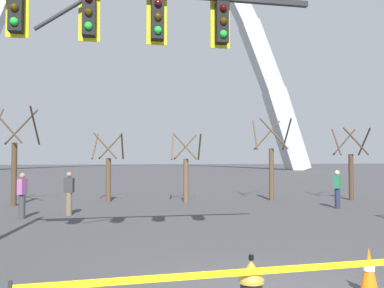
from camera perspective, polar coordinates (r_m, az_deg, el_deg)
caution_tape_barrier at (r=5.12m, az=13.36°, el=-18.76°), size 6.04×0.35×0.91m
traffic_cone_by_hydrant at (r=7.13m, az=23.61°, el=-16.13°), size 0.36×0.36×0.73m
traffic_signal_gantry at (r=8.78m, az=-17.12°, el=13.19°), size 7.82×0.44×6.00m
monument_arch at (r=66.74m, az=-8.73°, el=14.61°), size 59.76×3.21×47.89m
tree_far_left at (r=19.57m, az=-23.71°, el=-2.28°), size 2.01×2.02×4.37m
tree_left_mid at (r=19.95m, az=-11.66°, el=-3.77°), size 1.54×1.55×3.30m
tree_center_left at (r=19.09m, az=-0.87°, el=-3.96°), size 1.52×1.53×3.25m
tree_center_right at (r=20.55m, az=11.07°, el=-2.79°), size 1.87×1.88×4.04m
tree_right_mid at (r=21.87m, az=21.41°, el=-3.15°), size 1.68×1.69×3.61m
pedestrian_walking_left at (r=15.70m, az=-16.89°, el=-6.61°), size 0.38×0.29×1.59m
pedestrian_standing_center at (r=18.10m, az=19.73°, el=-5.95°), size 0.38×0.38×1.59m
pedestrian_walking_right at (r=15.40m, az=-22.75°, el=-6.64°), size 0.31×0.39×1.59m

